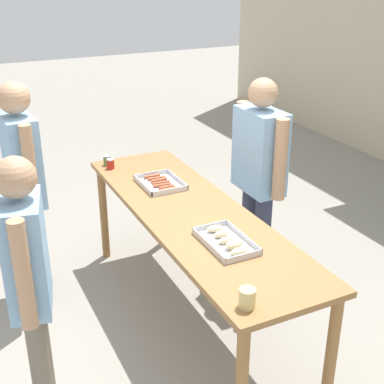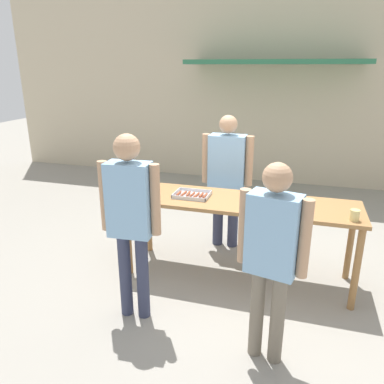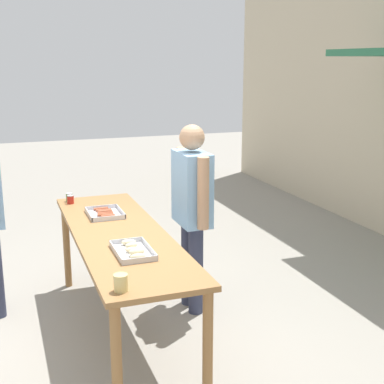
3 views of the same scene
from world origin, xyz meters
TOP-DOWN VIEW (x-y plane):
  - ground_plane at (0.00, 0.00)m, footprint 24.00×24.00m
  - serving_table at (0.00, 0.00)m, footprint 2.57×0.73m
  - food_tray_sausages at (-0.54, -0.01)m, footprint 0.39×0.31m
  - food_tray_buns at (0.53, -0.01)m, footprint 0.44×0.26m
  - condiment_jar_mustard at (-1.15, -0.25)m, footprint 0.07×0.07m
  - condiment_jar_ketchup at (-1.06, -0.26)m, footprint 0.07×0.07m
  - beer_cup at (1.14, -0.24)m, footprint 0.09×0.09m
  - person_server_behind_table at (-0.30, 0.75)m, footprint 0.66×0.25m
  - person_customer_holding_hotdog at (-0.83, -1.00)m, footprint 0.57×0.24m
  - person_customer_with_cup at (0.45, -1.21)m, footprint 0.55×0.29m

SIDE VIEW (x-z plane):
  - ground_plane at x=0.00m, z-range 0.00..0.00m
  - serving_table at x=0.00m, z-range 0.36..1.29m
  - food_tray_sausages at x=-0.54m, z-range 0.93..0.97m
  - food_tray_buns at x=0.53m, z-range 0.92..0.99m
  - condiment_jar_mustard at x=-1.15m, z-range 0.93..1.02m
  - condiment_jar_ketchup at x=-1.06m, z-range 0.93..1.02m
  - beer_cup at x=1.14m, z-range 0.93..1.04m
  - person_customer_with_cup at x=0.45m, z-range 0.17..1.86m
  - person_server_behind_table at x=-0.30m, z-range 0.16..1.92m
  - person_customer_holding_hotdog at x=-0.83m, z-range 0.19..1.98m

